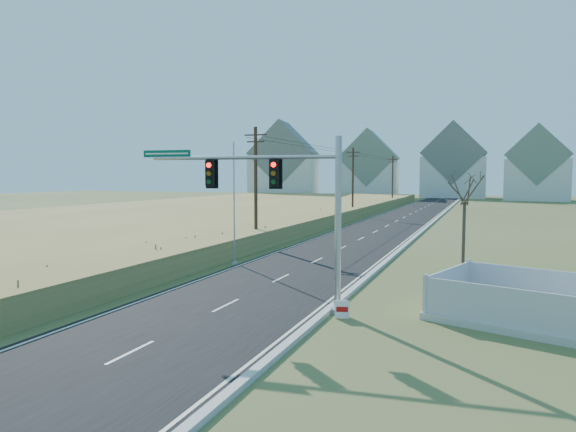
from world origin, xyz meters
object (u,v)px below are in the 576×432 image
Objects in this scene: open_sign at (342,309)px; flagpole at (234,216)px; fence_enclosure at (537,314)px; traffic_signal_mast at (291,204)px; bare_tree at (465,187)px.

open_sign is 13.19m from flagpole.
fence_enclosure is 7.07m from open_sign.
fence_enclosure is (8.96, 1.62, -3.93)m from traffic_signal_mast.
traffic_signal_mast reaches higher than fence_enclosure.
bare_tree is at bearing 55.00° from traffic_signal_mast.
flagpole is 1.25× the size of bare_tree.
flagpole is at bearing 174.03° from fence_enclosure.
traffic_signal_mast is 12.69× the size of open_sign.
bare_tree is (6.01, 10.79, 0.51)m from traffic_signal_mast.
fence_enclosure is 11.98× the size of open_sign.
flagpole is at bearing -170.53° from bare_tree.
open_sign is at bearing -144.84° from fence_enclosure.
fence_enclosure is 1.10× the size of flagpole.
open_sign is 0.09× the size of flagpole.
bare_tree is (3.79, 11.28, 4.39)m from open_sign.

